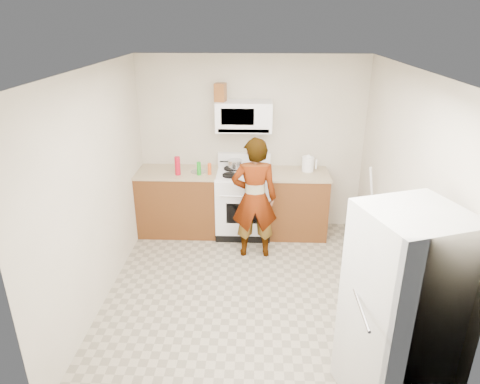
# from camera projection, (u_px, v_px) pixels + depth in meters

# --- Properties ---
(floor) EXTENTS (3.60, 3.60, 0.00)m
(floor) POSITION_uv_depth(u_px,v_px,m) (248.00, 291.00, 4.96)
(floor) COLOR gray
(floor) RESTS_ON ground
(back_wall) EXTENTS (3.20, 0.02, 2.50)m
(back_wall) POSITION_uv_depth(u_px,v_px,m) (251.00, 144.00, 6.14)
(back_wall) COLOR beige
(back_wall) RESTS_ON floor
(right_wall) EXTENTS (0.02, 3.60, 2.50)m
(right_wall) POSITION_uv_depth(u_px,v_px,m) (402.00, 194.00, 4.42)
(right_wall) COLOR beige
(right_wall) RESTS_ON floor
(cabinet_left) EXTENTS (1.12, 0.62, 0.90)m
(cabinet_left) POSITION_uv_depth(u_px,v_px,m) (179.00, 203.00, 6.21)
(cabinet_left) COLOR brown
(cabinet_left) RESTS_ON floor
(counter_left) EXTENTS (1.14, 0.64, 0.03)m
(counter_left) POSITION_uv_depth(u_px,v_px,m) (177.00, 172.00, 6.03)
(counter_left) COLOR tan
(counter_left) RESTS_ON cabinet_left
(cabinet_right) EXTENTS (0.80, 0.62, 0.90)m
(cabinet_right) POSITION_uv_depth(u_px,v_px,m) (298.00, 205.00, 6.14)
(cabinet_right) COLOR brown
(cabinet_right) RESTS_ON floor
(counter_right) EXTENTS (0.82, 0.64, 0.03)m
(counter_right) POSITION_uv_depth(u_px,v_px,m) (299.00, 174.00, 5.96)
(counter_right) COLOR tan
(counter_right) RESTS_ON cabinet_right
(gas_range) EXTENTS (0.76, 0.65, 1.13)m
(gas_range) POSITION_uv_depth(u_px,v_px,m) (243.00, 202.00, 6.15)
(gas_range) COLOR white
(gas_range) RESTS_ON floor
(microwave) EXTENTS (0.76, 0.38, 0.40)m
(microwave) POSITION_uv_depth(u_px,v_px,m) (244.00, 116.00, 5.80)
(microwave) COLOR white
(microwave) RESTS_ON back_wall
(person) EXTENTS (0.61, 0.42, 1.61)m
(person) POSITION_uv_depth(u_px,v_px,m) (254.00, 199.00, 5.44)
(person) COLOR tan
(person) RESTS_ON floor
(fridge) EXTENTS (0.89, 0.89, 1.70)m
(fridge) POSITION_uv_depth(u_px,v_px,m) (401.00, 311.00, 3.29)
(fridge) COLOR beige
(fridge) RESTS_ON floor
(kettle) EXTENTS (0.19, 0.19, 0.20)m
(kettle) POSITION_uv_depth(u_px,v_px,m) (308.00, 164.00, 6.00)
(kettle) COLOR white
(kettle) RESTS_ON counter_right
(jug) EXTENTS (0.17, 0.17, 0.24)m
(jug) POSITION_uv_depth(u_px,v_px,m) (220.00, 92.00, 5.67)
(jug) COLOR brown
(jug) RESTS_ON microwave
(saucepan) EXTENTS (0.23, 0.23, 0.11)m
(saucepan) POSITION_uv_depth(u_px,v_px,m) (235.00, 164.00, 6.08)
(saucepan) COLOR #B5B6BA
(saucepan) RESTS_ON gas_range
(tray) EXTENTS (0.25, 0.17, 0.05)m
(tray) POSITION_uv_depth(u_px,v_px,m) (256.00, 173.00, 5.89)
(tray) COLOR white
(tray) RESTS_ON gas_range
(bottle_spray) EXTENTS (0.08, 0.08, 0.26)m
(bottle_spray) POSITION_uv_depth(u_px,v_px,m) (178.00, 166.00, 5.84)
(bottle_spray) COLOR #B30D23
(bottle_spray) RESTS_ON counter_left
(bottle_hot_sauce) EXTENTS (0.06, 0.06, 0.16)m
(bottle_hot_sauce) POSITION_uv_depth(u_px,v_px,m) (210.00, 169.00, 5.87)
(bottle_hot_sauce) COLOR #D74C17
(bottle_hot_sauce) RESTS_ON counter_left
(bottle_green_cap) EXTENTS (0.07, 0.07, 0.18)m
(bottle_green_cap) POSITION_uv_depth(u_px,v_px,m) (199.00, 169.00, 5.84)
(bottle_green_cap) COLOR #198C1B
(bottle_green_cap) RESTS_ON counter_left
(pot_lid) EXTENTS (0.24, 0.24, 0.01)m
(pot_lid) POSITION_uv_depth(u_px,v_px,m) (198.00, 172.00, 5.99)
(pot_lid) COLOR white
(pot_lid) RESTS_ON counter_left
(broom) EXTENTS (0.27, 0.13, 1.24)m
(broom) POSITION_uv_depth(u_px,v_px,m) (373.00, 212.00, 5.49)
(broom) COLOR white
(broom) RESTS_ON floor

